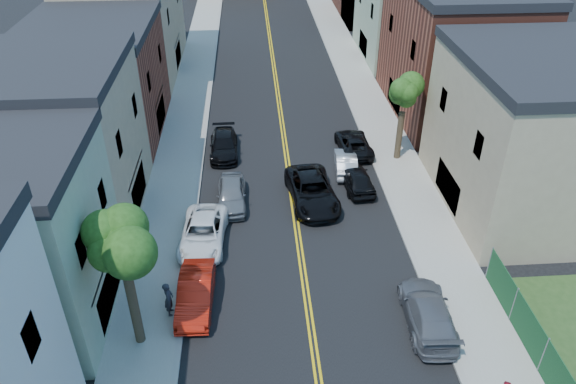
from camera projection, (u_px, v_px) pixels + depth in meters
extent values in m
cube|color=gray|center=(188.00, 107.00, 46.88)|extent=(3.20, 100.00, 0.15)
cube|color=gray|center=(369.00, 102.00, 47.83)|extent=(3.20, 100.00, 0.15)
cube|color=gray|center=(208.00, 107.00, 46.99)|extent=(0.30, 100.00, 0.15)
cube|color=gray|center=(350.00, 103.00, 47.73)|extent=(0.30, 100.00, 0.15)
cube|color=#998466|center=(52.00, 147.00, 31.56)|extent=(9.00, 10.00, 9.00)
cube|color=brown|center=(96.00, 84.00, 41.03)|extent=(9.00, 12.00, 8.00)
cube|color=#998466|center=(127.00, 21.00, 52.34)|extent=(9.00, 16.00, 9.50)
cube|color=#998466|center=(530.00, 139.00, 32.40)|extent=(9.00, 12.00, 9.00)
cube|color=brown|center=(454.00, 53.00, 43.84)|extent=(9.00, 14.00, 10.00)
cube|color=gray|center=(408.00, 15.00, 55.97)|extent=(9.00, 12.00, 8.50)
cylinder|color=#332719|center=(134.00, 308.00, 24.01)|extent=(0.44, 0.44, 3.96)
sphere|color=#1C3D10|center=(118.00, 230.00, 21.66)|extent=(5.20, 5.20, 5.20)
sphere|color=#1C3D10|center=(125.00, 213.00, 20.80)|extent=(3.90, 3.90, 3.90)
sphere|color=#1C3D10|center=(109.00, 233.00, 22.34)|extent=(3.64, 3.64, 3.64)
cylinder|color=#332719|center=(399.00, 135.00, 38.47)|extent=(0.44, 0.44, 3.52)
sphere|color=#1C3D10|center=(406.00, 85.00, 36.43)|extent=(4.40, 4.40, 4.40)
sphere|color=#1C3D10|center=(415.00, 74.00, 35.70)|extent=(3.30, 3.30, 3.30)
sphere|color=#1C3D10|center=(397.00, 89.00, 37.01)|extent=(3.08, 3.08, 3.08)
imported|color=red|center=(196.00, 293.00, 26.76)|extent=(1.75, 4.68, 1.53)
imported|color=white|center=(203.00, 233.00, 30.87)|extent=(2.82, 5.48, 1.48)
imported|color=slate|center=(231.00, 194.00, 34.21)|extent=(1.85, 4.50, 1.53)
imported|color=black|center=(224.00, 145.00, 39.79)|extent=(2.09, 4.94, 1.42)
imported|color=#57585E|center=(428.00, 312.00, 25.70)|extent=(2.37, 5.30, 1.51)
imported|color=black|center=(356.00, 178.00, 35.89)|extent=(2.16, 4.51, 1.49)
imported|color=#B5B6BD|center=(346.00, 163.00, 37.71)|extent=(1.73, 4.14, 1.33)
imported|color=black|center=(354.00, 143.00, 40.12)|extent=(2.43, 4.91, 1.34)
imported|color=black|center=(312.00, 191.00, 34.41)|extent=(3.33, 6.19, 1.65)
imported|color=#222329|center=(169.00, 299.00, 25.99)|extent=(0.48, 0.70, 1.86)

